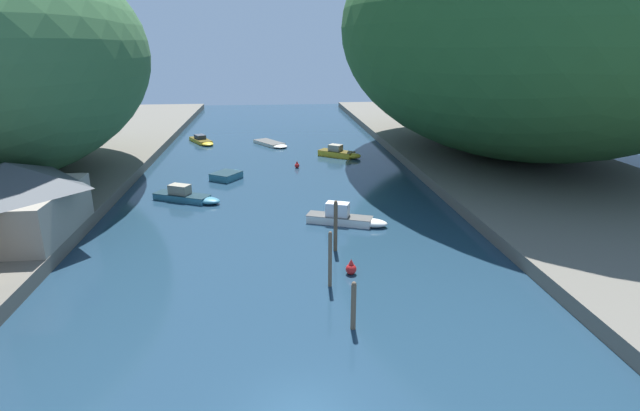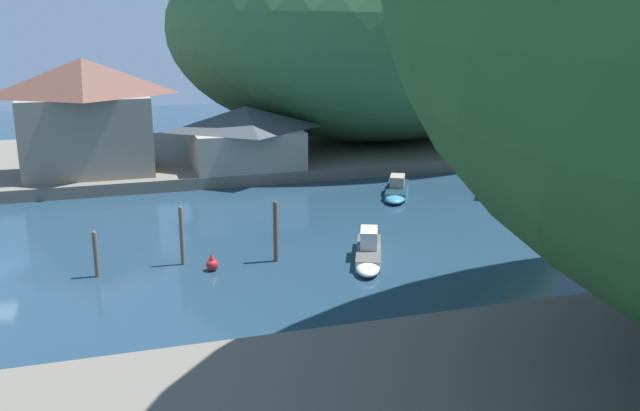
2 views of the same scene
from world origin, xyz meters
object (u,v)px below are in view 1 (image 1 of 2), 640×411
object	(u,v)px
boathouse_shed	(11,198)
person_on_quay	(70,211)
boat_navy_launch	(188,196)
channel_buoy_far	(351,268)
boat_mid_channel	(347,218)
channel_buoy_near	(297,165)
boat_red_skiff	(229,175)
boat_moored_right	(202,141)
boat_small_dinghy	(272,144)
boat_near_quay	(340,153)

from	to	relation	value
boathouse_shed	person_on_quay	xyz separation A→B (m)	(2.68, 1.84, -1.53)
boat_navy_launch	channel_buoy_far	xyz separation A→B (m)	(11.53, -15.28, -0.04)
boat_mid_channel	channel_buoy_near	distance (m)	17.92
boat_red_skiff	boat_navy_launch	distance (m)	7.76
boat_navy_launch	boat_moored_right	bearing A→B (deg)	-149.60
boathouse_shed	person_on_quay	bearing A→B (deg)	34.44
boat_red_skiff	boat_mid_channel	size ratio (longest dim) A/B	0.65
boat_red_skiff	boat_moored_right	bearing A→B (deg)	137.97
channel_buoy_near	boat_navy_launch	bearing A→B (deg)	-132.64
boat_mid_channel	boat_small_dinghy	size ratio (longest dim) A/B	0.97
boat_navy_launch	channel_buoy_near	world-z (taller)	boat_navy_launch
boat_near_quay	person_on_quay	xyz separation A→B (m)	(-21.97, -23.09, 1.45)
channel_buoy_near	boat_moored_right	bearing A→B (deg)	127.89
boat_mid_channel	channel_buoy_far	size ratio (longest dim) A/B	6.37
boat_red_skiff	channel_buoy_near	world-z (taller)	channel_buoy_near
boat_small_dinghy	person_on_quay	xyz separation A→B (m)	(-14.07, -30.84, 1.70)
boat_moored_right	boat_navy_launch	xyz separation A→B (m)	(1.89, -25.95, 0.10)
boathouse_shed	channel_buoy_far	world-z (taller)	boathouse_shed
boathouse_shed	boat_mid_channel	world-z (taller)	boathouse_shed
channel_buoy_near	boat_red_skiff	bearing A→B (deg)	-152.68
channel_buoy_near	channel_buoy_far	distance (m)	26.11
channel_buoy_far	person_on_quay	size ratio (longest dim) A/B	0.56
boat_near_quay	channel_buoy_near	size ratio (longest dim) A/B	6.68
boat_moored_right	person_on_quay	size ratio (longest dim) A/B	3.62
boathouse_shed	boat_small_dinghy	size ratio (longest dim) A/B	1.48
boat_mid_channel	channel_buoy_far	bearing A→B (deg)	14.61
boat_moored_right	boat_navy_launch	world-z (taller)	boat_navy_launch
boat_small_dinghy	boat_navy_launch	size ratio (longest dim) A/B	1.01
channel_buoy_far	boat_near_quay	bearing A→B (deg)	83.05
boat_small_dinghy	boat_near_quay	world-z (taller)	boat_near_quay
boathouse_shed	channel_buoy_far	size ratio (longest dim) A/B	9.69
person_on_quay	boat_near_quay	bearing A→B (deg)	-36.75
boathouse_shed	boat_red_skiff	size ratio (longest dim) A/B	2.34
channel_buoy_near	person_on_quay	size ratio (longest dim) A/B	0.46
boat_mid_channel	boat_near_quay	xyz separation A→B (m)	(2.75, 22.58, -0.03)
boat_red_skiff	person_on_quay	xyz separation A→B (m)	(-9.62, -14.62, 1.55)
boat_red_skiff	channel_buoy_far	bearing A→B (deg)	-35.57
boat_small_dinghy	boat_near_quay	distance (m)	11.07
boat_small_dinghy	channel_buoy_near	size ratio (longest dim) A/B	8.00
boat_navy_launch	boathouse_shed	bearing A→B (deg)	-18.94
boat_navy_launch	boat_red_skiff	bearing A→B (deg)	-176.12
boat_small_dinghy	person_on_quay	size ratio (longest dim) A/B	3.68
boathouse_shed	channel_buoy_near	bearing A→B (deg)	46.16
boathouse_shed	channel_buoy_far	bearing A→B (deg)	-16.02
boat_mid_channel	boat_moored_right	distance (m)	35.94
boat_red_skiff	channel_buoy_far	xyz separation A→B (m)	(8.58, -22.46, 0.02)
boat_navy_launch	boat_small_dinghy	bearing A→B (deg)	-171.33
boat_red_skiff	boat_mid_channel	world-z (taller)	boat_mid_channel
boat_red_skiff	boat_small_dinghy	size ratio (longest dim) A/B	0.63
boathouse_shed	boat_navy_launch	bearing A→B (deg)	44.83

